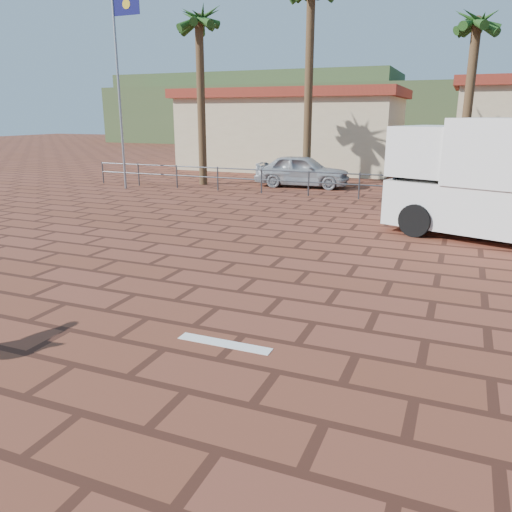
{
  "coord_description": "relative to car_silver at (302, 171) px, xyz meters",
  "views": [
    {
      "loc": [
        3.57,
        -7.0,
        3.13
      ],
      "look_at": [
        0.46,
        0.57,
        0.8
      ],
      "focal_mm": 35.0,
      "sensor_mm": 36.0,
      "label": 1
    }
  ],
  "objects": [
    {
      "name": "car_silver",
      "position": [
        0.0,
        0.0,
        0.0
      ],
      "size": [
        4.27,
        1.98,
        1.42
      ],
      "primitive_type": "imported",
      "rotation": [
        0.0,
        0.0,
        1.64
      ],
      "color": "#A6A9AD",
      "rests_on": "ground"
    },
    {
      "name": "building_west",
      "position": [
        -2.96,
        7.51,
        1.57
      ],
      "size": [
        12.6,
        7.6,
        4.5
      ],
      "color": "beige",
      "rests_on": "ground"
    },
    {
      "name": "guardrail",
      "position": [
        3.04,
        -2.49,
        -0.03
      ],
      "size": [
        24.06,
        0.06,
        1.0
      ],
      "color": "#47494F",
      "rests_on": "ground"
    },
    {
      "name": "paint_stripe",
      "position": [
        3.74,
        -15.69,
        -0.71
      ],
      "size": [
        1.4,
        0.22,
        0.01
      ],
      "primitive_type": "cube",
      "color": "white",
      "rests_on": "ground"
    },
    {
      "name": "hill_back",
      "position": [
        -18.96,
        41.51,
        3.29
      ],
      "size": [
        35.0,
        14.0,
        8.0
      ],
      "primitive_type": "cube",
      "color": "#384C28",
      "rests_on": "ground"
    },
    {
      "name": "ground",
      "position": [
        3.04,
        -14.49,
        -0.71
      ],
      "size": [
        120.0,
        120.0,
        0.0
      ],
      "primitive_type": "plane",
      "color": "brown",
      "rests_on": "ground"
    },
    {
      "name": "hill_front",
      "position": [
        3.04,
        35.51,
        2.29
      ],
      "size": [
        70.0,
        18.0,
        6.0
      ],
      "primitive_type": "cube",
      "color": "#384C28",
      "rests_on": "ground"
    },
    {
      "name": "palm_far_left",
      "position": [
        -4.46,
        -0.99,
        6.12
      ],
      "size": [
        2.4,
        2.4,
        8.25
      ],
      "color": "brown",
      "rests_on": "ground"
    },
    {
      "name": "flagpole",
      "position": [
        -6.84,
        -3.49,
        3.93
      ],
      "size": [
        1.3,
        0.1,
        8.0
      ],
      "color": "gray",
      "rests_on": "ground"
    },
    {
      "name": "palm_center",
      "position": [
        6.54,
        1.01,
        5.65
      ],
      "size": [
        2.4,
        2.4,
        7.75
      ],
      "color": "brown",
      "rests_on": "ground"
    }
  ]
}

